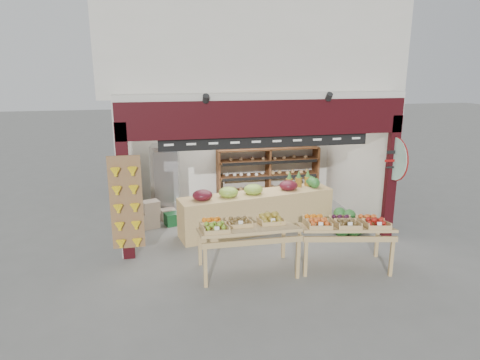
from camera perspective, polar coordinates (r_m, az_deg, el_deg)
name	(u,v)px	position (r m, az deg, el deg)	size (l,w,h in m)	color
ground	(253,228)	(9.96, 1.81, -6.37)	(60.00, 60.00, 0.00)	slate
shop_structure	(239,53)	(10.86, -0.11, 16.52)	(6.36, 5.12, 5.40)	beige
banana_board	(127,205)	(8.25, -14.90, -3.25)	(0.60, 0.15, 1.80)	olive
gift_sign	(395,159)	(9.49, 19.98, 2.67)	(0.04, 0.93, 0.92)	#AAD6C1
back_shelving	(268,161)	(11.66, 3.79, 2.57)	(2.81, 0.46, 1.75)	brown
refrigerator	(166,180)	(10.86, -9.87, 0.05)	(0.68, 0.68, 1.75)	#AFB2B6
cardboard_stack	(159,216)	(10.21, -10.71, -4.70)	(1.02, 0.84, 0.64)	beige
mid_counter	(256,210)	(9.64, 2.21, -4.07)	(3.59, 1.29, 1.10)	tan
display_table_left	(240,227)	(7.66, 0.01, -6.30)	(1.75, 0.99, 1.09)	tan
display_table_right	(345,225)	(8.07, 13.79, -5.82)	(1.78, 1.22, 1.04)	tan
watermelon_pile	(347,225)	(9.88, 14.13, -5.82)	(0.76, 0.71, 0.54)	#194D1C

